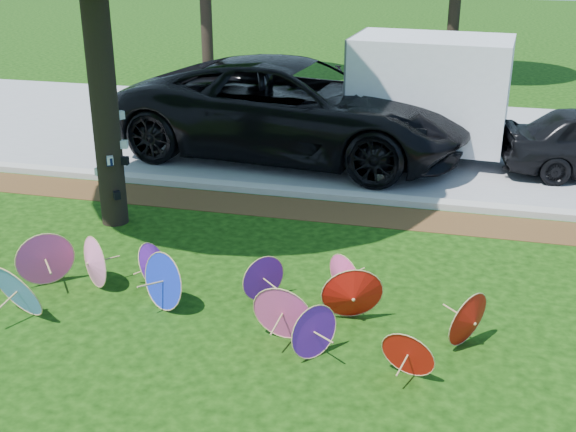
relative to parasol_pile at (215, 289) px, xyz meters
name	(u,v)px	position (x,y,z in m)	size (l,w,h in m)	color
ground	(209,341)	(0.13, -0.63, -0.37)	(90.00, 90.00, 0.00)	black
mulch_strip	(294,209)	(0.13, 3.87, -0.37)	(90.00, 1.00, 0.01)	#472D16
curb	(303,192)	(0.13, 4.57, -0.31)	(90.00, 0.30, 0.12)	#B7B5AD
street	(342,136)	(0.13, 8.72, -0.37)	(90.00, 8.00, 0.01)	gray
parasol_pile	(215,289)	(0.00, 0.00, 0.00)	(6.44, 2.08, 0.83)	#5B90E8
black_van	(295,109)	(-0.61, 6.98, 0.66)	(3.43, 7.43, 2.07)	black
cargo_trailer	(430,91)	(2.17, 7.70, 1.05)	(3.20, 2.03, 2.84)	white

